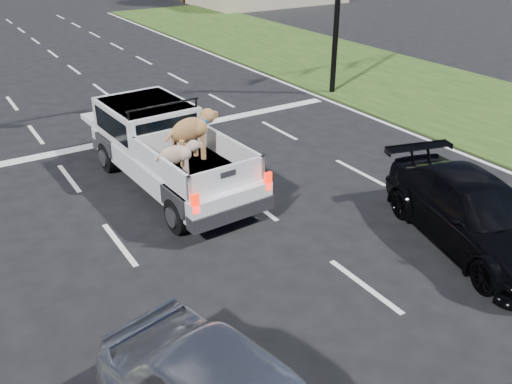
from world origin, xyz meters
The scene contains 5 objects.
ground centered at (0.00, 0.00, 0.00)m, with size 160.00×160.00×0.00m, color black.
road_markings centered at (0.00, 6.56, 0.01)m, with size 17.75×60.00×0.01m.
grass_shoulder_right centered at (13.00, 6.00, 0.03)m, with size 8.00×60.00×0.06m, color #1B3D12.
pickup_truck centered at (0.43, 6.19, 1.05)m, with size 2.48×6.02×2.22m.
black_coupe centered at (4.77, -0.06, 0.73)m, with size 2.05×5.05×1.46m, color black.
Camera 1 is at (-4.61, -6.08, 6.36)m, focal length 38.00 mm.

